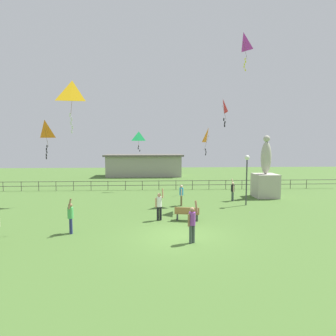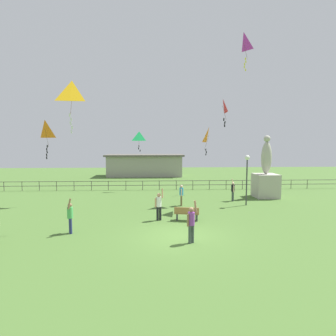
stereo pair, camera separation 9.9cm
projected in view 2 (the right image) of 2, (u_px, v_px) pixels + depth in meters
ground_plane at (180, 236)px, 13.71m from camera, size 80.00×80.00×0.00m
statue_monument at (266, 179)px, 23.64m from camera, size 1.94×1.94×5.41m
lamppost at (247, 168)px, 20.40m from camera, size 0.36×0.36×3.83m
park_bench at (187, 213)px, 16.47m from camera, size 1.55×0.68×0.85m
person_0 at (181, 194)px, 20.42m from camera, size 0.29×0.48×1.59m
person_1 at (159, 204)px, 16.51m from camera, size 0.52×0.31×1.98m
person_2 at (70, 216)px, 14.10m from camera, size 0.31×0.51×1.90m
person_3 at (233, 190)px, 22.11m from camera, size 0.30×0.48×1.82m
person_5 at (191, 222)px, 12.71m from camera, size 0.53×0.36×2.02m
kite_0 at (223, 106)px, 19.22m from camera, size 0.46×1.12×2.01m
kite_1 at (72, 95)px, 14.87m from camera, size 1.18×1.09×2.82m
kite_2 at (139, 137)px, 27.20m from camera, size 1.02×0.79×1.98m
kite_3 at (45, 130)px, 20.24m from camera, size 1.00×0.65×2.95m
kite_4 at (209, 136)px, 25.09m from camera, size 0.83×0.97×2.61m
kite_5 at (244, 43)px, 21.75m from camera, size 1.01×1.03×2.94m
waterfront_railing at (163, 184)px, 27.56m from camera, size 36.05×0.06×0.95m
pavilion_building at (145, 165)px, 39.31m from camera, size 11.14×4.58×3.13m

